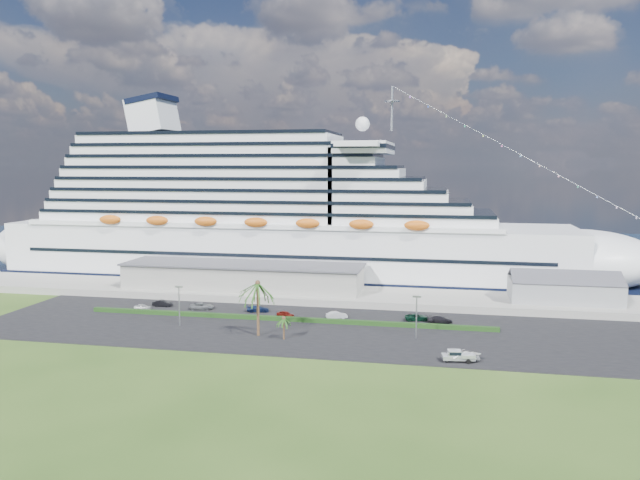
% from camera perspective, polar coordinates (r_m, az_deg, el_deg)
% --- Properties ---
extents(ground, '(420.00, 420.00, 0.00)m').
position_cam_1_polar(ground, '(116.19, -1.46, -9.57)').
color(ground, '#2B4717').
rests_on(ground, ground).
extents(asphalt_lot, '(140.00, 38.00, 0.12)m').
position_cam_1_polar(asphalt_lot, '(126.51, -0.34, -8.16)').
color(asphalt_lot, black).
rests_on(asphalt_lot, ground).
extents(wharf, '(240.00, 20.00, 1.80)m').
position_cam_1_polar(wharf, '(154.04, 1.86, -5.09)').
color(wharf, gray).
rests_on(wharf, ground).
extents(water, '(420.00, 160.00, 0.02)m').
position_cam_1_polar(water, '(242.14, 5.39, -0.91)').
color(water, black).
rests_on(water, ground).
extents(cruise_ship, '(191.00, 38.00, 54.00)m').
position_cam_1_polar(cruise_ship, '(179.45, -3.64, 1.72)').
color(cruise_ship, silver).
rests_on(cruise_ship, ground).
extents(terminal_building, '(61.00, 15.00, 6.30)m').
position_cam_1_polar(terminal_building, '(159.21, -7.06, -3.24)').
color(terminal_building, gray).
rests_on(terminal_building, wharf).
extents(port_shed, '(24.00, 12.31, 7.37)m').
position_cam_1_polar(port_shed, '(153.73, 21.41, -4.27)').
color(port_shed, gray).
rests_on(port_shed, wharf).
extents(hedge, '(88.00, 1.10, 0.90)m').
position_cam_1_polar(hedge, '(132.87, -3.31, -7.20)').
color(hedge, black).
rests_on(hedge, asphalt_lot).
extents(lamp_post_left, '(1.60, 0.35, 8.27)m').
position_cam_1_polar(lamp_post_left, '(130.97, -12.76, -5.43)').
color(lamp_post_left, gray).
rests_on(lamp_post_left, asphalt_lot).
extents(lamp_post_right, '(1.60, 0.35, 8.27)m').
position_cam_1_polar(lamp_post_right, '(119.93, 8.82, -6.48)').
color(lamp_post_right, gray).
rests_on(lamp_post_right, asphalt_lot).
extents(palm_tall, '(8.82, 8.82, 11.13)m').
position_cam_1_polar(palm_tall, '(120.24, -5.71, -4.51)').
color(palm_tall, '#47301E').
rests_on(palm_tall, ground).
extents(palm_short, '(3.53, 3.53, 4.56)m').
position_cam_1_polar(palm_short, '(118.59, -3.33, -7.40)').
color(palm_short, '#47301E').
rests_on(palm_short, ground).
extents(parked_car_0, '(3.98, 1.74, 1.33)m').
position_cam_1_polar(parked_car_0, '(147.79, -15.90, -5.92)').
color(parked_car_0, silver).
rests_on(parked_car_0, asphalt_lot).
extents(parked_car_1, '(4.58, 1.75, 1.49)m').
position_cam_1_polar(parked_car_1, '(150.20, -14.21, -5.63)').
color(parked_car_1, black).
rests_on(parked_car_1, asphalt_lot).
extents(parked_car_2, '(5.68, 3.36, 1.48)m').
position_cam_1_polar(parked_car_2, '(145.37, -10.76, -5.96)').
color(parked_car_2, gray).
rests_on(parked_car_2, asphalt_lot).
extents(parked_car_3, '(5.34, 3.00, 1.46)m').
position_cam_1_polar(parked_car_3, '(141.16, -5.70, -6.26)').
color(parked_car_3, '#142349').
rests_on(parked_car_3, asphalt_lot).
extents(parked_car_4, '(4.22, 2.76, 1.34)m').
position_cam_1_polar(parked_car_4, '(135.97, -3.19, -6.78)').
color(parked_car_4, maroon).
rests_on(parked_car_4, asphalt_lot).
extents(parked_car_5, '(4.82, 3.04, 1.50)m').
position_cam_1_polar(parked_car_5, '(134.49, 1.53, -6.89)').
color(parked_car_5, silver).
rests_on(parked_car_5, asphalt_lot).
extents(parked_car_6, '(5.44, 3.46, 1.40)m').
position_cam_1_polar(parked_car_6, '(134.48, 8.83, -6.99)').
color(parked_car_6, black).
rests_on(parked_car_6, asphalt_lot).
extents(parked_car_7, '(5.25, 2.34, 1.50)m').
position_cam_1_polar(parked_car_7, '(133.39, 10.89, -7.13)').
color(parked_car_7, black).
rests_on(parked_car_7, asphalt_lot).
extents(pickup_truck, '(5.69, 2.80, 1.92)m').
position_cam_1_polar(pickup_truck, '(108.64, 12.50, -10.27)').
color(pickup_truck, black).
rests_on(pickup_truck, asphalt_lot).
extents(boat_trailer, '(6.38, 4.18, 1.83)m').
position_cam_1_polar(boat_trailer, '(109.17, 13.06, -10.12)').
color(boat_trailer, gray).
rests_on(boat_trailer, asphalt_lot).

